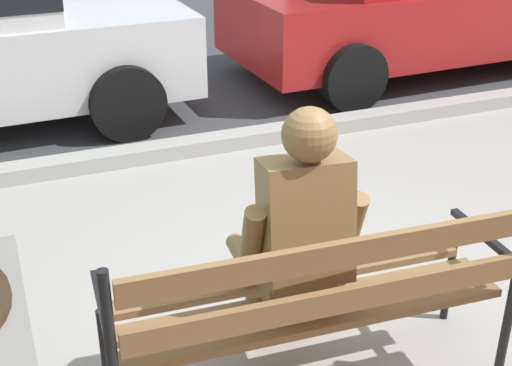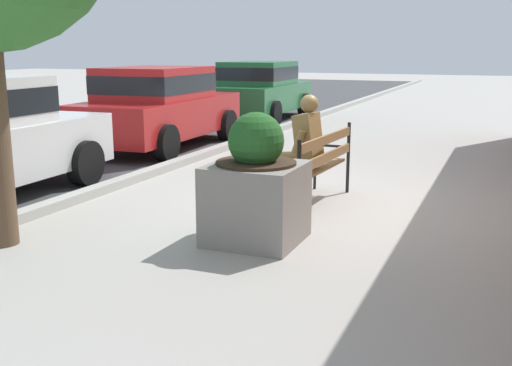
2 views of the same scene
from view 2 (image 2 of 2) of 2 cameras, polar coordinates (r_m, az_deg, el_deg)
The scene contains 7 objects.
ground_plane at distance 7.81m, azimuth 6.08°, elevation -1.88°, with size 80.00×80.00×0.00m, color #ADA8A0.
curb_stone at distance 9.02m, azimuth -11.87°, elevation 0.25°, with size 60.00×0.20×0.12m, color #B2AFA8.
park_bench at distance 7.57m, azimuth 5.35°, elevation 1.90°, with size 1.83×0.64×0.95m.
bronze_statue_seated at distance 7.62m, azimuth 3.85°, elevation 2.93°, with size 0.69×0.77×1.37m.
concrete_planter at distance 6.14m, azimuth -0.00°, elevation -0.56°, with size 0.89×0.89×1.31m.
parked_car_red at distance 12.17m, azimuth -9.02°, elevation 7.16°, with size 4.16×2.03×1.56m.
parked_car_green at distance 16.86m, azimuth 0.35°, elevation 8.72°, with size 4.16×2.03×1.56m.
Camera 2 is at (-7.28, -2.10, 1.91)m, focal length 43.31 mm.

